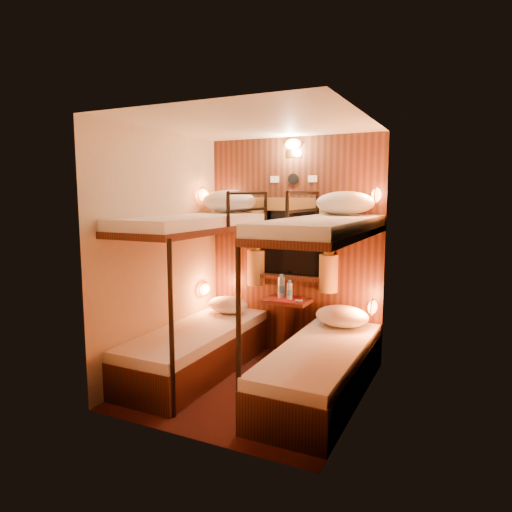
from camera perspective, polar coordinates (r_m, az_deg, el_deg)
The scene contains 22 objects.
floor at distance 4.47m, azimuth -0.49°, elevation -15.82°, with size 2.10×2.10×0.00m, color #370F0F.
ceiling at distance 4.15m, azimuth -0.53°, elevation 16.24°, with size 2.10×2.10×0.00m, color silver.
wall_back at distance 5.10m, azimuth 4.73°, elevation 1.09°, with size 2.40×2.40×0.00m, color #C6B293.
wall_front at distance 3.25m, azimuth -8.76°, elevation -2.77°, with size 2.40×2.40×0.00m, color #C6B293.
wall_left at distance 4.67m, azimuth -11.58°, elevation 0.35°, with size 2.40×2.40×0.00m, color #C6B293.
wall_right at distance 3.81m, azimuth 13.11°, elevation -1.33°, with size 2.40×2.40×0.00m, color #C6B293.
back_panel at distance 5.08m, azimuth 4.67°, elevation 1.08°, with size 2.00×0.03×2.40m, color black.
bunk_left at distance 4.65m, azimuth -7.36°, elevation -7.66°, with size 0.72×1.90×1.82m.
bunk_right at distance 4.11m, azimuth 8.19°, elevation -9.74°, with size 0.72×1.90×1.82m.
window at distance 5.06m, azimuth 4.54°, elevation 0.83°, with size 1.00×0.12×0.79m.
curtains at distance 5.02m, azimuth 4.42°, elevation 1.72°, with size 1.10×0.22×1.00m.
back_fixtures at distance 5.04m, azimuth 4.66°, elevation 12.94°, with size 0.54×0.09×0.48m.
reading_lamps at distance 4.77m, azimuth 3.22°, elevation 1.14°, with size 2.00×0.20×1.25m.
table at distance 5.06m, azimuth 3.81°, elevation -8.00°, with size 0.50×0.34×0.66m.
bottle_left at distance 5.03m, azimuth 3.19°, elevation -3.99°, with size 0.08×0.08×0.27m.
bottle_right at distance 4.96m, azimuth 4.22°, elevation -4.43°, with size 0.06×0.06×0.22m.
sachet_a at distance 4.94m, azimuth 5.36°, elevation -5.57°, with size 0.07×0.06×0.01m, color silver.
sachet_b at distance 4.95m, azimuth 5.37°, elevation -5.54°, with size 0.06×0.05×0.00m, color silver.
pillow_lower_left at distance 5.18m, azimuth -3.51°, elevation -6.11°, with size 0.47×0.34×0.19m, color white.
pillow_lower_right at distance 4.73m, azimuth 10.71°, elevation -7.40°, with size 0.54×0.39×0.21m, color white.
pillow_upper_left at distance 5.06m, azimuth -3.41°, elevation 6.87°, with size 0.63×0.45×0.25m, color white.
pillow_upper_right at distance 4.57m, azimuth 11.06°, elevation 6.53°, with size 0.58×0.41×0.23m, color white.
Camera 1 is at (1.82, -3.67, 1.79)m, focal length 32.00 mm.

